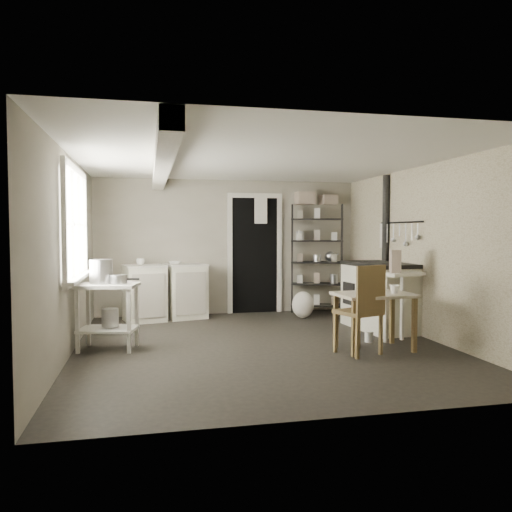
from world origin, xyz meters
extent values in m
plane|color=black|center=(0.00, 0.00, 0.00)|extent=(5.00, 5.00, 0.00)
plane|color=white|center=(0.00, 0.00, 2.30)|extent=(5.00, 5.00, 0.00)
cube|color=#A19A89|center=(0.00, 2.50, 1.15)|extent=(4.50, 0.02, 2.30)
cube|color=#A19A89|center=(0.00, -2.50, 1.15)|extent=(4.50, 0.02, 2.30)
cube|color=#A19A89|center=(-2.25, 0.00, 1.15)|extent=(0.02, 5.00, 2.30)
cube|color=#A19A89|center=(2.25, 0.00, 1.15)|extent=(0.02, 5.00, 2.30)
cylinder|color=#B8B8BB|center=(-1.92, 0.19, 0.94)|extent=(0.28, 0.28, 0.29)
cylinder|color=#B8B8BB|center=(-1.71, 0.09, 0.85)|extent=(0.24, 0.24, 0.11)
cylinder|color=#B8B8BB|center=(-1.82, 0.18, 0.39)|extent=(0.26, 0.26, 0.22)
imported|color=white|center=(-0.95, 2.11, 0.95)|extent=(0.34, 0.34, 0.06)
imported|color=white|center=(-1.49, 2.04, 0.97)|extent=(0.15, 0.15, 0.10)
imported|color=white|center=(1.18, 2.26, 1.36)|extent=(0.08, 0.08, 0.18)
cube|color=#C5B39E|center=(1.32, 2.34, 2.01)|extent=(0.31, 0.27, 0.21)
cube|color=#C5B39E|center=(1.74, 2.33, 1.99)|extent=(0.29, 0.27, 0.17)
cube|color=#C5B39E|center=(1.74, -0.13, 1.01)|extent=(0.17, 0.22, 0.30)
imported|color=white|center=(1.50, -0.59, 0.81)|extent=(0.14, 0.14, 0.10)
ellipsoid|color=silver|center=(1.10, 1.75, 0.24)|extent=(0.42, 0.38, 0.44)
cylinder|color=white|center=(1.39, -0.13, 0.07)|extent=(0.13, 0.13, 0.14)
camera|label=1|loc=(-1.37, -6.01, 1.42)|focal=35.00mm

